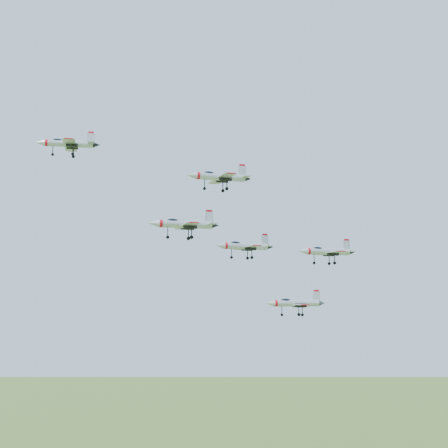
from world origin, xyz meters
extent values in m
cylinder|color=#ABB1B8|center=(-24.81, 11.92, 158.35)|extent=(9.60, 2.32, 1.37)
cone|color=#ABB1B8|center=(-30.48, 12.49, 158.35)|extent=(2.03, 1.56, 1.37)
cone|color=black|center=(-19.34, 11.37, 158.35)|extent=(1.59, 1.31, 1.17)
ellipsoid|color=black|center=(-27.12, 12.15, 158.87)|extent=(2.41, 1.22, 0.87)
cube|color=#ABB1B8|center=(-24.89, 8.96, 158.09)|extent=(2.89, 4.87, 0.15)
cube|color=#ABB1B8|center=(-24.30, 14.85, 158.09)|extent=(2.89, 4.87, 0.15)
cube|color=#ABB1B8|center=(-20.49, 11.49, 159.78)|extent=(1.59, 0.29, 2.22)
cube|color=red|center=(-20.49, 11.49, 160.94)|extent=(1.17, 0.26, 0.37)
cylinder|color=#ABB1B8|center=(3.99, 0.37, 150.87)|extent=(10.02, 1.87, 1.44)
cone|color=#ABB1B8|center=(-1.99, 0.11, 150.87)|extent=(2.05, 1.53, 1.44)
cone|color=black|center=(9.74, 0.63, 150.87)|extent=(1.60, 1.29, 1.22)
ellipsoid|color=black|center=(1.55, 0.27, 151.41)|extent=(2.48, 1.14, 0.91)
cube|color=#ABB1B8|center=(4.34, -2.71, 150.59)|extent=(2.76, 4.98, 0.16)
cube|color=#ABB1B8|center=(4.07, 3.48, 150.59)|extent=(2.76, 4.98, 0.16)
cube|color=#ABB1B8|center=(8.52, 0.57, 152.37)|extent=(1.67, 0.21, 2.33)
cube|color=red|center=(8.52, 0.57, 153.58)|extent=(1.22, 0.21, 0.39)
cylinder|color=#ABB1B8|center=(-7.97, -21.49, 138.63)|extent=(8.40, 1.31, 1.21)
cone|color=#ABB1B8|center=(-13.00, -21.55, 138.63)|extent=(1.69, 1.23, 1.21)
cone|color=black|center=(-3.12, -21.44, 138.63)|extent=(1.32, 1.05, 1.03)
ellipsoid|color=black|center=(-10.02, -21.51, 139.08)|extent=(2.06, 0.90, 0.77)
cube|color=#ABB1B8|center=(-7.75, -24.10, 138.39)|extent=(2.19, 4.13, 0.13)
cube|color=#ABB1B8|center=(-7.81, -18.88, 138.39)|extent=(2.19, 4.13, 0.13)
cube|color=#ABB1B8|center=(-4.15, -21.45, 139.89)|extent=(1.40, 0.13, 1.96)
cube|color=red|center=(-4.15, -21.45, 140.91)|extent=(1.03, 0.14, 0.33)
cylinder|color=#ABB1B8|center=(11.46, 7.32, 137.88)|extent=(9.69, 2.07, 1.39)
cone|color=#ABB1B8|center=(5.71, 6.91, 137.88)|extent=(2.02, 1.52, 1.39)
cone|color=black|center=(17.00, 7.71, 137.88)|extent=(1.58, 1.28, 1.18)
ellipsoid|color=black|center=(9.12, 7.15, 138.41)|extent=(2.42, 1.16, 0.88)
cube|color=#ABB1B8|center=(11.89, 4.35, 137.62)|extent=(2.79, 4.86, 0.15)
cube|color=#ABB1B8|center=(11.46, 10.32, 137.62)|extent=(2.79, 4.86, 0.15)
cube|color=#ABB1B8|center=(15.83, 7.63, 139.32)|extent=(1.61, 0.24, 2.24)
cube|color=red|center=(15.83, 7.63, 140.50)|extent=(1.18, 0.23, 0.37)
cylinder|color=#ABB1B8|center=(21.46, -10.85, 135.68)|extent=(8.59, 1.52, 1.24)
cone|color=#ABB1B8|center=(16.33, -11.02, 135.68)|extent=(1.75, 1.29, 1.24)
cone|color=black|center=(26.40, -10.69, 135.68)|extent=(1.36, 1.09, 1.05)
ellipsoid|color=black|center=(19.37, -10.92, 136.15)|extent=(2.12, 0.96, 0.78)
cube|color=#ABB1B8|center=(21.74, -13.51, 135.45)|extent=(2.32, 4.25, 0.13)
cube|color=#ABB1B8|center=(21.57, -8.19, 135.45)|extent=(2.32, 4.25, 0.13)
cube|color=#ABB1B8|center=(25.36, -10.72, 136.97)|extent=(1.43, 0.16, 2.00)
cube|color=red|center=(25.36, -10.72, 138.01)|extent=(1.05, 0.17, 0.33)
cylinder|color=#ABB1B8|center=(19.71, 0.20, 126.14)|extent=(9.25, 2.19, 1.32)
cone|color=#ABB1B8|center=(14.23, 0.72, 126.14)|extent=(1.95, 1.49, 1.32)
cone|color=black|center=(24.98, -0.31, 126.14)|extent=(1.53, 1.26, 1.13)
ellipsoid|color=black|center=(17.47, 0.41, 126.63)|extent=(2.32, 1.16, 0.84)
cube|color=#ABB1B8|center=(19.64, -2.66, 125.88)|extent=(2.76, 4.68, 0.14)
cube|color=#ABB1B8|center=(20.18, 3.02, 125.88)|extent=(2.76, 4.68, 0.14)
cube|color=#ABB1B8|center=(23.86, -0.20, 127.51)|extent=(1.53, 0.27, 2.14)
cube|color=red|center=(23.86, -0.20, 128.63)|extent=(1.13, 0.25, 0.36)
camera|label=1|loc=(-29.22, -115.88, 127.34)|focal=50.00mm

